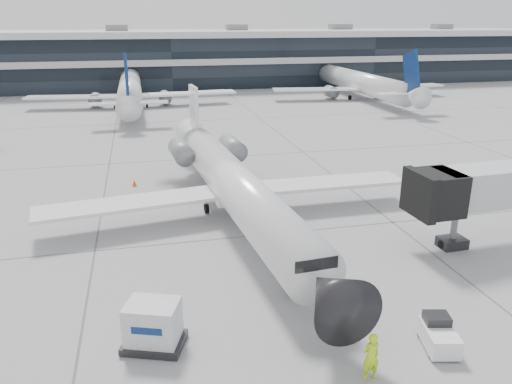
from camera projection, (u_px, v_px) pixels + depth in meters
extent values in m
plane|color=#949497|center=(254.00, 236.00, 32.73)|extent=(220.00, 220.00, 0.00)
cube|color=black|center=(168.00, 61.00, 106.52)|extent=(170.00, 22.00, 10.00)
cylinder|color=white|center=(236.00, 187.00, 34.23)|extent=(5.14, 26.72, 2.99)
cone|color=black|center=(332.00, 294.00, 20.89)|extent=(3.23, 3.33, 2.99)
cone|color=white|center=(194.00, 136.00, 47.67)|extent=(3.12, 3.76, 2.84)
cube|color=white|center=(129.00, 203.00, 33.41)|extent=(12.47, 4.68, 0.24)
cube|color=white|center=(324.00, 183.00, 37.56)|extent=(12.21, 3.02, 0.24)
cylinder|color=slate|center=(181.00, 152.00, 41.61)|extent=(1.96, 3.89, 1.66)
cylinder|color=slate|center=(232.00, 148.00, 42.89)|extent=(1.96, 3.89, 1.66)
cube|color=white|center=(194.00, 113.00, 46.31)|extent=(0.54, 2.89, 4.98)
cube|color=white|center=(192.00, 93.00, 46.12)|extent=(8.09, 2.41, 0.18)
cylinder|color=black|center=(292.00, 291.00, 25.51)|extent=(0.25, 0.63, 0.62)
cylinder|color=black|center=(207.00, 208.00, 36.46)|extent=(0.32, 0.73, 0.71)
cylinder|color=black|center=(250.00, 204.00, 37.42)|extent=(0.32, 0.73, 0.71)
cube|color=black|center=(437.00, 193.00, 29.47)|extent=(2.47, 2.98, 2.50)
cylinder|color=slate|center=(454.00, 229.00, 30.69)|extent=(0.39, 0.39, 2.50)
cube|color=black|center=(452.00, 242.00, 31.00)|extent=(1.67, 1.33, 0.63)
imported|color=#CAFA1A|center=(371.00, 356.00, 19.41)|extent=(0.80, 0.57, 2.06)
cube|color=white|center=(439.00, 337.00, 21.41)|extent=(1.68, 2.33, 0.86)
cube|color=black|center=(437.00, 319.00, 21.67)|extent=(1.22, 1.07, 0.48)
cylinder|color=black|center=(420.00, 333.00, 22.23)|extent=(0.26, 0.45, 0.42)
cylinder|color=black|center=(444.00, 333.00, 22.24)|extent=(0.26, 0.45, 0.42)
cylinder|color=black|center=(432.00, 355.00, 20.79)|extent=(0.26, 0.45, 0.42)
cylinder|color=black|center=(457.00, 355.00, 20.79)|extent=(0.26, 0.45, 0.42)
cube|color=black|center=(155.00, 342.00, 21.62)|extent=(3.02, 2.62, 0.31)
cube|color=silver|center=(153.00, 322.00, 21.28)|extent=(2.63, 2.30, 1.76)
cone|color=#F84A0D|center=(134.00, 183.00, 42.36)|extent=(0.38, 0.38, 0.59)
cube|color=#F84A0D|center=(135.00, 186.00, 42.45)|extent=(0.44, 0.44, 0.03)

